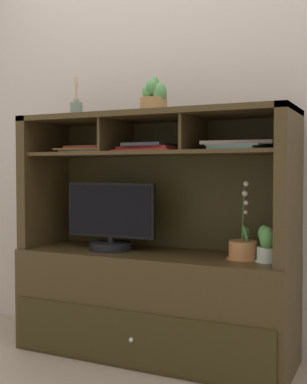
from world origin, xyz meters
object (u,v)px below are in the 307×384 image
object	(u,v)px
tv_monitor	(111,221)
magazine_stack_centre	(239,145)
potted_fern	(268,244)
diffuser_bottle	(76,109)
magazine_stack_left	(151,148)
magazine_stack_right	(91,150)
potted_succulent	(154,99)
potted_orchid	(243,249)
media_console	(154,278)

from	to	relation	value
tv_monitor	magazine_stack_centre	world-z (taller)	magazine_stack_centre
potted_fern	diffuser_bottle	xyz separation A→B (m)	(-1.13, 0.02, 0.72)
tv_monitor	magazine_stack_left	distance (m)	0.48
magazine_stack_left	magazine_stack_centre	bearing A→B (deg)	-3.53
magazine_stack_right	potted_succulent	bearing A→B (deg)	-7.45
magazine_stack_left	magazine_stack_right	size ratio (longest dim) A/B	0.96
magazine_stack_left	potted_succulent	bearing A→B (deg)	-26.32
potted_orchid	potted_fern	xyz separation A→B (m)	(0.13, -0.02, 0.03)
media_console	potted_orchid	bearing A→B (deg)	-1.28
diffuser_bottle	potted_succulent	distance (m)	0.50
potted_orchid	diffuser_bottle	xyz separation A→B (m)	(-1.00, -0.00, 0.76)
tv_monitor	potted_fern	bearing A→B (deg)	0.19
magazine_stack_left	diffuser_bottle	distance (m)	0.53
potted_orchid	potted_fern	size ratio (longest dim) A/B	2.19
magazine_stack_left	potted_succulent	size ratio (longest dim) A/B	1.87
tv_monitor	potted_fern	xyz separation A→B (m)	(0.89, 0.00, -0.07)
media_console	potted_fern	bearing A→B (deg)	-2.93
tv_monitor	magazine_stack_right	world-z (taller)	magazine_stack_right
media_console	potted_fern	distance (m)	0.68
magazine_stack_right	potted_orchid	bearing A→B (deg)	-3.73
magazine_stack_centre	magazine_stack_right	xyz separation A→B (m)	(-0.92, 0.08, -0.00)
magazine_stack_left	potted_succulent	xyz separation A→B (m)	(0.02, -0.01, 0.26)
magazine_stack_right	magazine_stack_centre	bearing A→B (deg)	-4.82
magazine_stack_centre	magazine_stack_right	size ratio (longest dim) A/B	0.94
magazine_stack_centre	magazine_stack_right	distance (m)	0.92
media_console	diffuser_bottle	distance (m)	1.08
potted_fern	magazine_stack_left	world-z (taller)	magazine_stack_left
magazine_stack_centre	media_console	bearing A→B (deg)	176.73
tv_monitor	magazine_stack_right	bearing A→B (deg)	154.84
media_console	tv_monitor	distance (m)	0.40
diffuser_bottle	media_console	bearing A→B (deg)	1.78
tv_monitor	potted_fern	distance (m)	0.90
magazine_stack_left	magazine_stack_centre	distance (m)	0.50
potted_fern	potted_orchid	bearing A→B (deg)	170.93
magazine_stack_right	tv_monitor	bearing A→B (deg)	-25.16
tv_monitor	diffuser_bottle	bearing A→B (deg)	175.22
potted_orchid	magazine_stack_left	xyz separation A→B (m)	(-0.52, 0.01, 0.52)
media_console	diffuser_bottle	size ratio (longest dim) A/B	6.56
diffuser_bottle	magazine_stack_right	bearing A→B (deg)	47.94
potted_fern	magazine_stack_left	bearing A→B (deg)	176.86
magazine_stack_centre	tv_monitor	bearing A→B (deg)	-179.39
media_console	tv_monitor	world-z (taller)	media_console
diffuser_bottle	magazine_stack_left	bearing A→B (deg)	2.24
potted_orchid	magazine_stack_left	world-z (taller)	magazine_stack_left
tv_monitor	magazine_stack_centre	size ratio (longest dim) A/B	1.46
potted_orchid	magazine_stack_right	distance (m)	1.08
magazine_stack_right	potted_succulent	xyz separation A→B (m)	(0.44, -0.06, 0.27)
diffuser_bottle	potted_succulent	size ratio (longest dim) A/B	1.14
media_console	magazine_stack_centre	world-z (taller)	media_console
potted_orchid	magazine_stack_centre	distance (m)	0.52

